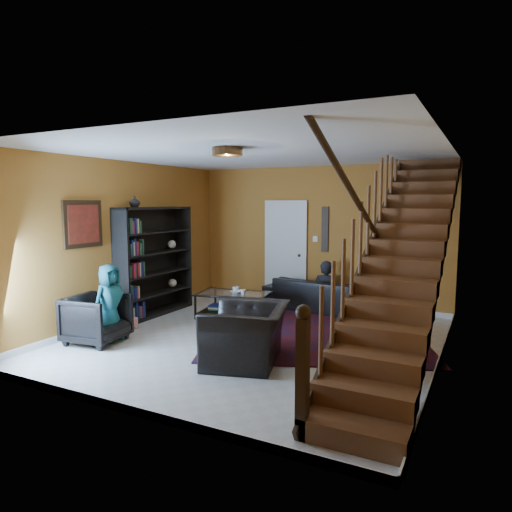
{
  "coord_description": "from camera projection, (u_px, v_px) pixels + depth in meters",
  "views": [
    {
      "loc": [
        3.09,
        -5.99,
        2.09
      ],
      "look_at": [
        -0.2,
        0.4,
        1.24
      ],
      "focal_mm": 32.0,
      "sensor_mm": 36.0,
      "label": 1
    }
  ],
  "objects": [
    {
      "name": "popcorn_bucket",
      "position": [
        134.0,
        323.0,
        7.57
      ],
      "size": [
        0.17,
        0.17,
        0.16
      ],
      "primitive_type": "cylinder",
      "rotation": [
        0.0,
        0.0,
        0.34
      ],
      "color": "red",
      "rests_on": "rug"
    },
    {
      "name": "floor",
      "position": [
        256.0,
        340.0,
        6.94
      ],
      "size": [
        5.5,
        5.5,
        0.0
      ],
      "primitive_type": "plane",
      "color": "beige",
      "rests_on": "ground"
    },
    {
      "name": "person_child",
      "position": [
        110.0,
        303.0,
        6.86
      ],
      "size": [
        0.44,
        0.61,
        1.17
      ],
      "primitive_type": "imported",
      "rotation": [
        0.0,
        0.0,
        1.45
      ],
      "color": "#175359",
      "rests_on": "armchair_left"
    },
    {
      "name": "cup_a",
      "position": [
        236.0,
        289.0,
        8.21
      ],
      "size": [
        0.14,
        0.14,
        0.1
      ],
      "primitive_type": "imported",
      "rotation": [
        0.0,
        0.0,
        -0.16
      ],
      "color": "#999999",
      "rests_on": "coffee_table"
    },
    {
      "name": "room",
      "position": [
        226.0,
        309.0,
        8.71
      ],
      "size": [
        5.5,
        5.5,
        5.5
      ],
      "color": "#A56224",
      "rests_on": "ground"
    },
    {
      "name": "rug",
      "position": [
        313.0,
        327.0,
        7.64
      ],
      "size": [
        4.47,
        4.72,
        0.02
      ],
      "primitive_type": "cube",
      "rotation": [
        0.0,
        0.0,
        0.39
      ],
      "color": "#440C0D",
      "rests_on": "floor"
    },
    {
      "name": "person_adult_a",
      "position": [
        326.0,
        297.0,
        8.84
      ],
      "size": [
        0.54,
        0.37,
        1.42
      ],
      "primitive_type": "imported",
      "rotation": [
        0.0,
        0.0,
        3.2
      ],
      "color": "black",
      "rests_on": "sofa"
    },
    {
      "name": "vase",
      "position": [
        135.0,
        202.0,
        7.87
      ],
      "size": [
        0.18,
        0.18,
        0.19
      ],
      "primitive_type": "imported",
      "color": "#999999",
      "rests_on": "bookshelf"
    },
    {
      "name": "sofa",
      "position": [
        318.0,
        294.0,
        8.85
      ],
      "size": [
        2.18,
        1.07,
        0.61
      ],
      "primitive_type": "imported",
      "rotation": [
        0.0,
        0.0,
        3.02
      ],
      "color": "black",
      "rests_on": "floor"
    },
    {
      "name": "staircase",
      "position": [
        403.0,
        257.0,
        5.81
      ],
      "size": [
        0.95,
        5.02,
        3.18
      ],
      "color": "brown",
      "rests_on": "floor"
    },
    {
      "name": "bookshelf",
      "position": [
        155.0,
        263.0,
        8.45
      ],
      "size": [
        0.35,
        1.8,
        2.0
      ],
      "color": "black",
      "rests_on": "floor"
    },
    {
      "name": "cup_b",
      "position": [
        243.0,
        292.0,
        7.99
      ],
      "size": [
        0.1,
        0.1,
        0.09
      ],
      "primitive_type": "imported",
      "rotation": [
        0.0,
        0.0,
        -0.0
      ],
      "color": "#999999",
      "rests_on": "coffee_table"
    },
    {
      "name": "ceiling_fixture",
      "position": [
        227.0,
        152.0,
        5.91
      ],
      "size": [
        0.4,
        0.4,
        0.1
      ],
      "primitive_type": "cylinder",
      "color": "#3F2814",
      "rests_on": "room"
    },
    {
      "name": "coffee_table",
      "position": [
        233.0,
        304.0,
        8.17
      ],
      "size": [
        1.36,
        0.95,
        0.48
      ],
      "rotation": [
        0.0,
        0.0,
        0.18
      ],
      "color": "black",
      "rests_on": "floor"
    },
    {
      "name": "door",
      "position": [
        286.0,
        253.0,
        9.54
      ],
      "size": [
        0.82,
        0.05,
        2.05
      ],
      "primitive_type": "cube",
      "color": "silver",
      "rests_on": "floor"
    },
    {
      "name": "person_adult_b",
      "position": [
        388.0,
        307.0,
        8.31
      ],
      "size": [
        0.64,
        0.51,
        1.28
      ],
      "primitive_type": "imported",
      "rotation": [
        0.0,
        0.0,
        3.18
      ],
      "color": "black",
      "rests_on": "sofa"
    },
    {
      "name": "armchair_right",
      "position": [
        247.0,
        334.0,
        5.95
      ],
      "size": [
        1.29,
        1.39,
        0.75
      ],
      "primitive_type": "imported",
      "rotation": [
        0.0,
        0.0,
        -1.29
      ],
      "color": "black",
      "rests_on": "floor"
    },
    {
      "name": "bowl",
      "position": [
        236.0,
        292.0,
        8.1
      ],
      "size": [
        0.22,
        0.22,
        0.05
      ],
      "primitive_type": "imported",
      "rotation": [
        0.0,
        0.0,
        -0.11
      ],
      "color": "#999999",
      "rests_on": "coffee_table"
    },
    {
      "name": "wall_hanging",
      "position": [
        325.0,
        229.0,
        9.1
      ],
      "size": [
        0.14,
        0.03,
        0.9
      ],
      "primitive_type": "cube",
      "color": "black",
      "rests_on": "room"
    },
    {
      "name": "armchair_left",
      "position": [
        97.0,
        319.0,
        6.78
      ],
      "size": [
        0.89,
        0.87,
        0.72
      ],
      "primitive_type": "imported",
      "rotation": [
        0.0,
        0.0,
        1.7
      ],
      "color": "black",
      "rests_on": "floor"
    },
    {
      "name": "framed_picture",
      "position": [
        83.0,
        224.0,
        7.11
      ],
      "size": [
        0.04,
        0.74,
        0.74
      ],
      "primitive_type": "cube",
      "color": "maroon",
      "rests_on": "room"
    }
  ]
}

